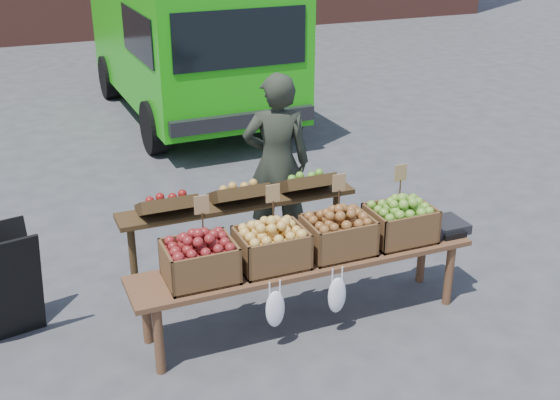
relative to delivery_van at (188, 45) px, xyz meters
name	(u,v)px	position (x,y,z in m)	size (l,w,h in m)	color
ground	(211,386)	(-1.67, -6.36, -1.07)	(80.00, 80.00, 0.00)	#434345
delivery_van	(188,45)	(0.00, 0.00, 0.00)	(2.19, 4.77, 2.14)	#1CB00F
vendor	(277,164)	(-0.45, -4.60, -0.22)	(0.62, 0.41, 1.70)	#272C21
back_table	(240,231)	(-1.02, -5.16, -0.55)	(2.10, 0.44, 1.04)	#392813
display_bench	(305,290)	(-0.75, -5.88, -0.78)	(2.70, 0.56, 0.57)	brown
crate_golden_apples	(200,262)	(-1.57, -5.88, -0.36)	(0.50, 0.40, 0.28)	maroon
crate_russet_pears	(271,248)	(-1.02, -5.88, -0.36)	(0.50, 0.40, 0.28)	gold
crate_red_apples	(338,235)	(-0.47, -5.88, -0.36)	(0.50, 0.40, 0.28)	brown
crate_green_apples	(400,224)	(0.08, -5.88, -0.36)	(0.50, 0.40, 0.28)	#468528
weighing_scale	(444,226)	(0.50, -5.88, -0.46)	(0.34, 0.30, 0.08)	black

